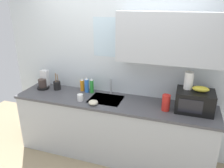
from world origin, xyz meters
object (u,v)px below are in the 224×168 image
Objects in this scene: banana_bunch at (201,89)px; coffee_maker at (44,82)px; microwave at (195,101)px; paper_towel_roll at (189,81)px; small_bowl at (93,102)px; mug_white at (80,98)px; cereal_canister at (166,103)px; dish_soap_bottle_green at (92,86)px; dish_soap_bottle_orange at (82,85)px; utensil_crock at (57,85)px; dish_soap_bottle_blue at (87,85)px.

banana_bunch is 0.71× the size of coffee_maker.
microwave is at bearing -1.52° from coffee_maker.
paper_towel_roll reaches higher than small_bowl.
microwave is 4.84× the size of mug_white.
microwave is 0.35m from cereal_canister.
microwave reaches higher than dish_soap_bottle_green.
microwave is 1.64m from dish_soap_bottle_orange.
microwave is 1.68× the size of utensil_crock.
dish_soap_bottle_green is 1.79× the size of small_bowl.
paper_towel_roll reaches higher than mug_white.
coffee_maker is 1.34× the size of cereal_canister.
microwave reaches higher than cereal_canister.
mug_white is at bearing -82.27° from dish_soap_bottle_blue.
paper_towel_roll is 0.93× the size of dish_soap_bottle_blue.
dish_soap_bottle_blue is (-1.44, 0.07, -0.27)m from paper_towel_roll.
cereal_canister is (-0.24, -0.15, -0.28)m from paper_towel_roll.
microwave is 2.30× the size of banana_bunch.
small_bowl is (0.26, -0.37, -0.08)m from dish_soap_bottle_blue.
banana_bunch is at bearing -4.38° from dish_soap_bottle_blue.
dish_soap_bottle_orange is 1.32m from cereal_canister.
coffee_maker is at bearing 162.52° from small_bowl.
small_bowl is at bearing -48.85° from dish_soap_bottle_orange.
cereal_canister is (1.12, -0.22, -0.00)m from dish_soap_bottle_green.
microwave is 1.46m from dish_soap_bottle_green.
cereal_canister is 1.61× the size of small_bowl.
small_bowl is (0.75, -0.32, -0.04)m from utensil_crock.
utensil_crock is at bearing 156.87° from small_bowl.
microwave is at bearing 16.17° from cereal_canister.
paper_towel_roll is 1.47m from dish_soap_bottle_blue.
coffee_maker is 1.02× the size of utensil_crock.
dish_soap_bottle_green is 0.42m from small_bowl.
utensil_crock is (-0.49, -0.05, -0.04)m from dish_soap_bottle_blue.
microwave is 2.28× the size of dish_soap_bottle_orange.
utensil_crock is at bearing -173.90° from dish_soap_bottle_blue.
dish_soap_bottle_green is 1.11× the size of cereal_canister.
dish_soap_bottle_orange reaches higher than small_bowl.
dish_soap_bottle_green is 1.14m from cereal_canister.
mug_white is at bearing -18.12° from coffee_maker.
paper_towel_roll is 1.46m from mug_white.
utensil_crock is (-0.40, -0.08, -0.02)m from dish_soap_bottle_orange.
coffee_maker is at bearing 178.55° from banana_bunch.
banana_bunch is 0.95× the size of cereal_canister.
dish_soap_bottle_blue reaches higher than dish_soap_bottle_orange.
small_bowl is (-1.33, -0.25, -0.27)m from banana_bunch.
utensil_crock is at bearing 2.85° from coffee_maker.
dish_soap_bottle_green is 0.32m from mug_white.
paper_towel_roll is 1.05× the size of cereal_canister.
dish_soap_bottle_green is (-1.46, 0.13, -0.03)m from microwave.
microwave is at bearing -2.02° from utensil_crock.
paper_towel_roll is 0.39m from cereal_canister.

